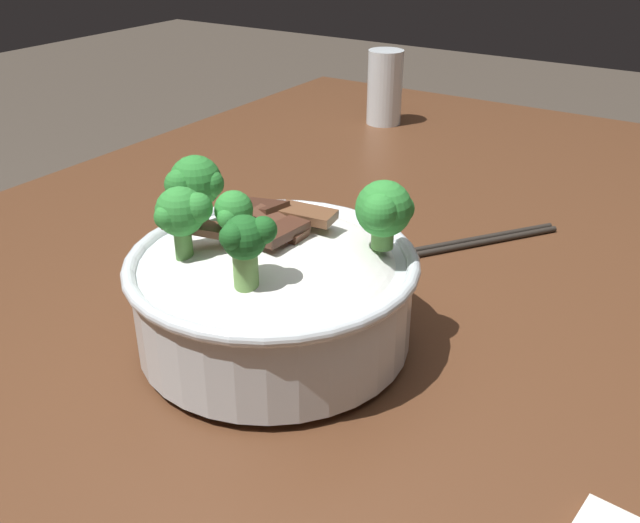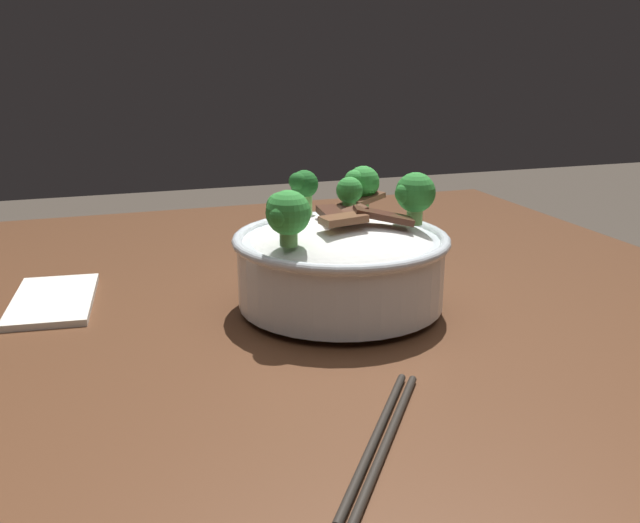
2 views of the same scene
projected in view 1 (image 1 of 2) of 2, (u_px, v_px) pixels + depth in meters
dining_table at (329, 336)px, 0.80m from camera, size 1.50×0.98×0.78m
rice_bowl at (272, 282)px, 0.60m from camera, size 0.25×0.25×0.16m
drinking_glass at (385, 92)px, 1.21m from camera, size 0.06×0.06×0.13m
chopsticks_pair at (473, 242)px, 0.80m from camera, size 0.19×0.14×0.01m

